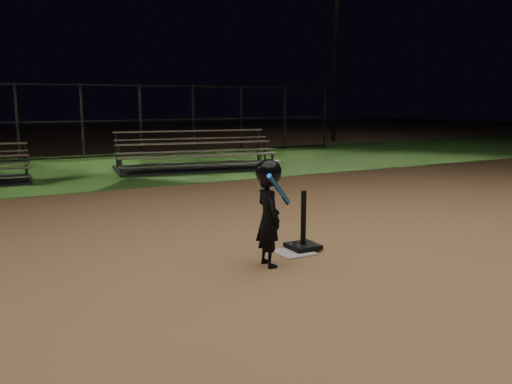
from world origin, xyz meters
name	(u,v)px	position (x,y,z in m)	size (l,w,h in m)	color
ground	(294,253)	(0.00, 0.00, 0.00)	(80.00, 80.00, 0.00)	#AF7F4F
grass_strip	(106,168)	(0.00, 10.00, 0.01)	(60.00, 8.00, 0.01)	#30601F
home_plate	(294,253)	(0.00, 0.00, 0.01)	(0.45, 0.45, 0.02)	beige
batting_tee	(303,238)	(0.19, 0.07, 0.16)	(0.38, 0.38, 0.76)	black
child_batter	(269,210)	(-0.54, -0.28, 0.67)	(0.51, 0.56, 1.27)	black
bleacher_right	(196,161)	(2.19, 8.49, 0.22)	(4.71, 2.86, 1.08)	silver
backstop_fence	(82,121)	(0.00, 13.00, 1.25)	(20.08, 0.08, 2.50)	#38383D
light_pole_right	(337,34)	(12.00, 14.94, 4.95)	(0.90, 0.53, 8.30)	#2D2D30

